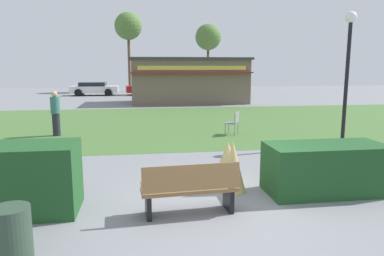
# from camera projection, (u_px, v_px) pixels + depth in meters

# --- Properties ---
(ground_plane) EXTENTS (80.00, 80.00, 0.00)m
(ground_plane) POSITION_uv_depth(u_px,v_px,m) (223.00, 207.00, 6.70)
(ground_plane) COLOR slate
(lawn_patch) EXTENTS (36.00, 12.00, 0.01)m
(lawn_patch) POSITION_uv_depth(u_px,v_px,m) (172.00, 122.00, 16.80)
(lawn_patch) COLOR #446B33
(lawn_patch) RESTS_ON ground_plane
(park_bench) EXTENTS (1.73, 0.64, 0.95)m
(park_bench) POSITION_uv_depth(u_px,v_px,m) (190.00, 189.00, 6.26)
(park_bench) COLOR olive
(park_bench) RESTS_ON ground_plane
(hedge_left) EXTENTS (2.12, 1.10, 1.24)m
(hedge_left) POSITION_uv_depth(u_px,v_px,m) (16.00, 179.00, 6.32)
(hedge_left) COLOR #1E4C23
(hedge_left) RESTS_ON ground_plane
(hedge_right) EXTENTS (2.43, 1.10, 1.02)m
(hedge_right) POSITION_uv_depth(u_px,v_px,m) (325.00, 169.00, 7.40)
(hedge_right) COLOR #1E4C23
(hedge_right) RESTS_ON ground_plane
(ornamental_grass_behind_left) EXTENTS (0.72, 0.72, 0.93)m
(ornamental_grass_behind_left) POSITION_uv_depth(u_px,v_px,m) (228.00, 162.00, 8.09)
(ornamental_grass_behind_left) COLOR tan
(ornamental_grass_behind_left) RESTS_ON ground_plane
(ornamental_grass_behind_right) EXTENTS (0.56, 0.56, 1.09)m
(ornamental_grass_behind_right) POSITION_uv_depth(u_px,v_px,m) (233.00, 166.00, 7.46)
(ornamental_grass_behind_right) COLOR tan
(ornamental_grass_behind_right) RESTS_ON ground_plane
(lamppost_mid) EXTENTS (0.36, 0.36, 4.29)m
(lamppost_mid) POSITION_uv_depth(u_px,v_px,m) (348.00, 63.00, 11.42)
(lamppost_mid) COLOR black
(lamppost_mid) RESTS_ON ground_plane
(trash_bin) EXTENTS (0.52, 0.52, 0.76)m
(trash_bin) POSITION_uv_depth(u_px,v_px,m) (12.00, 235.00, 4.76)
(trash_bin) COLOR #2D4233
(trash_bin) RESTS_ON ground_plane
(food_kiosk) EXTENTS (8.42, 4.59, 3.22)m
(food_kiosk) POSITION_uv_depth(u_px,v_px,m) (189.00, 80.00, 26.01)
(food_kiosk) COLOR #6B5B4C
(food_kiosk) RESTS_ON ground_plane
(cafe_chair_west) EXTENTS (0.61, 0.61, 0.89)m
(cafe_chair_west) POSITION_uv_depth(u_px,v_px,m) (234.00, 121.00, 13.70)
(cafe_chair_west) COLOR gray
(cafe_chair_west) RESTS_ON ground_plane
(person_strolling) EXTENTS (0.34, 0.34, 1.69)m
(person_strolling) POSITION_uv_depth(u_px,v_px,m) (56.00, 113.00, 13.47)
(person_strolling) COLOR #23232D
(person_strolling) RESTS_ON ground_plane
(parked_car_west_slot) EXTENTS (4.26, 2.17, 1.20)m
(parked_car_west_slot) POSITION_uv_depth(u_px,v_px,m) (94.00, 88.00, 32.63)
(parked_car_west_slot) COLOR silver
(parked_car_west_slot) RESTS_ON ground_plane
(parked_car_center_slot) EXTENTS (4.33, 2.30, 1.20)m
(parked_car_center_slot) POSITION_uv_depth(u_px,v_px,m) (148.00, 88.00, 33.33)
(parked_car_center_slot) COLOR maroon
(parked_car_center_slot) RESTS_ON ground_plane
(tree_left_bg) EXTENTS (2.80, 2.80, 7.15)m
(tree_left_bg) POSITION_uv_depth(u_px,v_px,m) (208.00, 38.00, 38.73)
(tree_left_bg) COLOR brown
(tree_left_bg) RESTS_ON ground_plane
(tree_right_bg) EXTENTS (2.80, 2.80, 8.11)m
(tree_right_bg) POSITION_uv_depth(u_px,v_px,m) (128.00, 27.00, 36.76)
(tree_right_bg) COLOR brown
(tree_right_bg) RESTS_ON ground_plane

